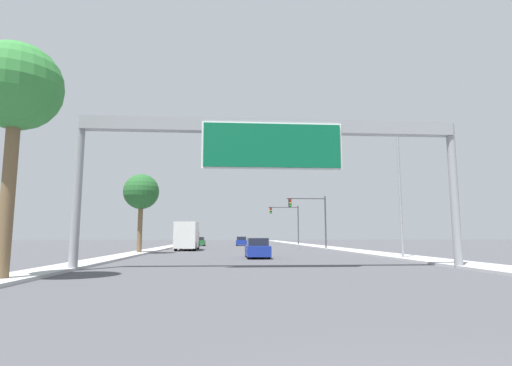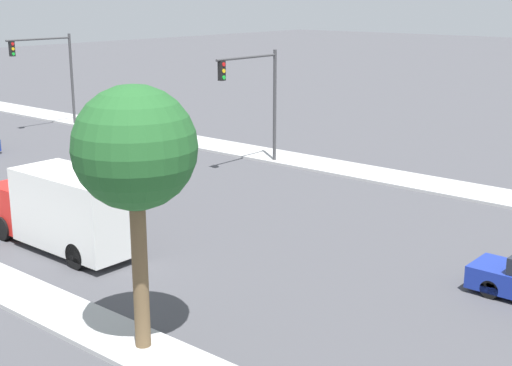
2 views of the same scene
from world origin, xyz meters
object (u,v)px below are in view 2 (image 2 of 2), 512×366
at_px(traffic_light_mid_block, 53,65).
at_px(palm_tree_background, 135,151).
at_px(traffic_light_near_intersection, 258,89).
at_px(truck_box_primary, 65,210).

relative_size(traffic_light_mid_block, palm_tree_background, 0.92).
height_order(traffic_light_mid_block, palm_tree_background, palm_tree_background).
bearing_deg(traffic_light_mid_block, traffic_light_near_intersection, -89.76).
distance_m(truck_box_primary, traffic_light_mid_block, 28.17).
bearing_deg(traffic_light_near_intersection, palm_tree_background, -148.27).
distance_m(traffic_light_near_intersection, traffic_light_mid_block, 20.00).
xyz_separation_m(traffic_light_near_intersection, traffic_light_mid_block, (-0.08, 20.00, 0.18)).
relative_size(truck_box_primary, palm_tree_background, 0.98).
height_order(truck_box_primary, traffic_light_mid_block, traffic_light_mid_block).
bearing_deg(palm_tree_background, traffic_light_mid_block, 58.95).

